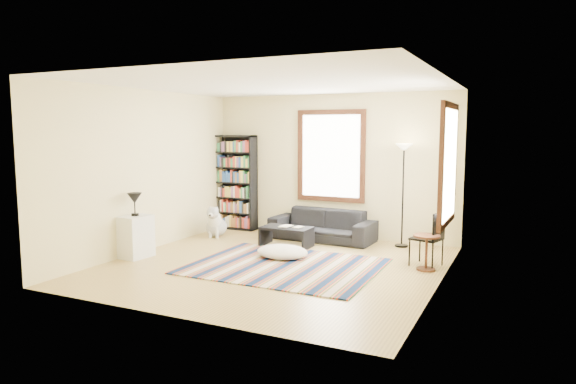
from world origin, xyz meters
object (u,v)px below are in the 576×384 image
at_px(coffee_table, 286,237).
at_px(folding_chair, 426,239).
at_px(floor_lamp, 403,196).
at_px(sofa, 322,225).
at_px(white_cabinet, 136,237).
at_px(dog, 216,221).
at_px(floor_cushion, 282,252).
at_px(bookshelf, 236,182).
at_px(side_table, 426,253).

distance_m(coffee_table, folding_chair, 2.57).
bearing_deg(floor_lamp, coffee_table, -154.81).
bearing_deg(floor_lamp, sofa, -176.22).
distance_m(sofa, folding_chair, 2.41).
distance_m(white_cabinet, dog, 2.03).
xyz_separation_m(floor_cushion, dog, (-1.97, 1.04, 0.20)).
xyz_separation_m(bookshelf, side_table, (4.29, -1.60, -0.73)).
bearing_deg(dog, floor_lamp, -3.65).
relative_size(sofa, dog, 3.26).
height_order(floor_cushion, dog, dog).
bearing_deg(white_cabinet, dog, 87.12).
bearing_deg(side_table, dog, 169.83).
distance_m(floor_lamp, white_cabinet, 4.69).
height_order(sofa, dog, dog).
relative_size(sofa, folding_chair, 2.33).
height_order(bookshelf, coffee_table, bookshelf).
height_order(bookshelf, folding_chair, bookshelf).
bearing_deg(bookshelf, coffee_table, -31.96).
distance_m(coffee_table, floor_lamp, 2.22).
height_order(sofa, side_table, sofa).
xyz_separation_m(bookshelf, dog, (0.05, -0.84, -0.69)).
bearing_deg(bookshelf, folding_chair, -17.58).
distance_m(bookshelf, floor_cushion, 2.90).
bearing_deg(folding_chair, floor_cushion, -151.57).
bearing_deg(dog, floor_cushion, -42.26).
height_order(coffee_table, folding_chair, folding_chair).
distance_m(bookshelf, folding_chair, 4.48).
bearing_deg(sofa, dog, -160.84).
distance_m(coffee_table, white_cabinet, 2.63).
bearing_deg(folding_chair, sofa, 168.40).
relative_size(folding_chair, white_cabinet, 1.23).
relative_size(coffee_table, floor_lamp, 0.48).
bearing_deg(side_table, folding_chair, 101.01).
xyz_separation_m(coffee_table, floor_lamp, (1.89, 0.89, 0.75)).
relative_size(floor_lamp, white_cabinet, 2.66).
xyz_separation_m(side_table, white_cabinet, (-4.50, -1.25, 0.08)).
xyz_separation_m(floor_cushion, folding_chair, (2.22, 0.54, 0.32)).
xyz_separation_m(floor_lamp, folding_chair, (0.65, -1.17, -0.50)).
bearing_deg(bookshelf, dog, -86.61).
xyz_separation_m(sofa, coffee_table, (-0.38, -0.79, -0.11)).
height_order(sofa, coffee_table, sofa).
bearing_deg(coffee_table, floor_lamp, 25.19).
height_order(coffee_table, floor_cushion, coffee_table).
height_order(bookshelf, floor_cushion, bookshelf).
bearing_deg(folding_chair, dog, -172.00).
relative_size(floor_lamp, folding_chair, 2.16).
bearing_deg(side_table, floor_cushion, -172.97).
relative_size(folding_chair, dog, 1.40).
bearing_deg(sofa, floor_lamp, 7.28).
distance_m(sofa, coffee_table, 0.89).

